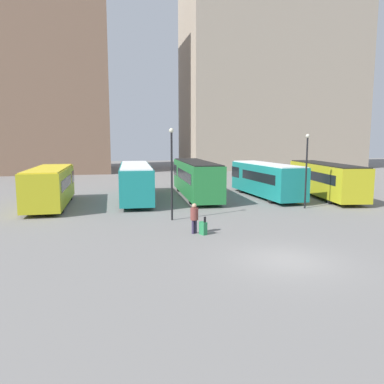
{
  "coord_description": "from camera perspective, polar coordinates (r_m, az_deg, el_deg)",
  "views": [
    {
      "loc": [
        -7.06,
        -13.56,
        4.85
      ],
      "look_at": [
        -1.88,
        9.38,
        1.64
      ],
      "focal_mm": 35.0,
      "sensor_mm": 36.0,
      "label": 1
    }
  ],
  "objects": [
    {
      "name": "traveler",
      "position": [
        19.69,
        0.36,
        -3.63
      ],
      "size": [
        0.54,
        0.54,
        1.61
      ],
      "rotation": [
        0.0,
        0.0,
        1.95
      ],
      "color": "#382D4C",
      "rests_on": "ground_plane"
    },
    {
      "name": "bus_0",
      "position": [
        29.79,
        -20.8,
        0.94
      ],
      "size": [
        2.67,
        9.35,
        2.9
      ],
      "rotation": [
        0.0,
        0.0,
        1.56
      ],
      "color": "gold",
      "rests_on": "ground_plane"
    },
    {
      "name": "bus_2",
      "position": [
        32.76,
        0.54,
        2.24
      ],
      "size": [
        3.11,
        12.15,
        3.11
      ],
      "rotation": [
        0.0,
        0.0,
        1.51
      ],
      "color": "#237A38",
      "rests_on": "ground_plane"
    },
    {
      "name": "suitcase",
      "position": [
        19.61,
        1.72,
        -5.52
      ],
      "size": [
        0.38,
        0.48,
        0.97
      ],
      "rotation": [
        0.0,
        0.0,
        1.95
      ],
      "color": "#28844C",
      "rests_on": "ground_plane"
    },
    {
      "name": "lamp_post_1",
      "position": [
        28.07,
        17.05,
        4.0
      ],
      "size": [
        0.28,
        0.28,
        5.35
      ],
      "color": "black",
      "rests_on": "ground_plane"
    },
    {
      "name": "bus_1",
      "position": [
        31.64,
        -8.6,
        1.79
      ],
      "size": [
        3.12,
        11.92,
        2.92
      ],
      "rotation": [
        0.0,
        0.0,
        1.51
      ],
      "color": "#19847F",
      "rests_on": "ground_plane"
    },
    {
      "name": "ground_plane",
      "position": [
        16.04,
        14.29,
        -10.08
      ],
      "size": [
        160.0,
        160.0,
        0.0
      ],
      "primitive_type": "plane",
      "color": "slate"
    },
    {
      "name": "lamp_post_0",
      "position": [
        22.78,
        -3.11,
        3.88
      ],
      "size": [
        0.28,
        0.28,
        5.62
      ],
      "color": "black",
      "rests_on": "ground_plane"
    },
    {
      "name": "bus_3",
      "position": [
        33.18,
        11.11,
        2.0
      ],
      "size": [
        2.76,
        10.19,
        2.94
      ],
      "rotation": [
        0.0,
        0.0,
        1.6
      ],
      "color": "#19847F",
      "rests_on": "ground_plane"
    },
    {
      "name": "building_block_left",
      "position": [
        66.94,
        -22.06,
        18.25
      ],
      "size": [
        20.59,
        17.84,
        35.3
      ],
      "color": "#7F604C",
      "rests_on": "ground_plane"
    },
    {
      "name": "bus_4",
      "position": [
        34.45,
        19.56,
        1.93
      ],
      "size": [
        4.06,
        11.44,
        2.95
      ],
      "rotation": [
        0.0,
        0.0,
        1.42
      ],
      "color": "gold",
      "rests_on": "ground_plane"
    },
    {
      "name": "building_block_right",
      "position": [
        72.73,
        12.03,
        19.0
      ],
      "size": [
        31.44,
        14.54,
        38.44
      ],
      "color": "tan",
      "rests_on": "ground_plane"
    }
  ]
}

